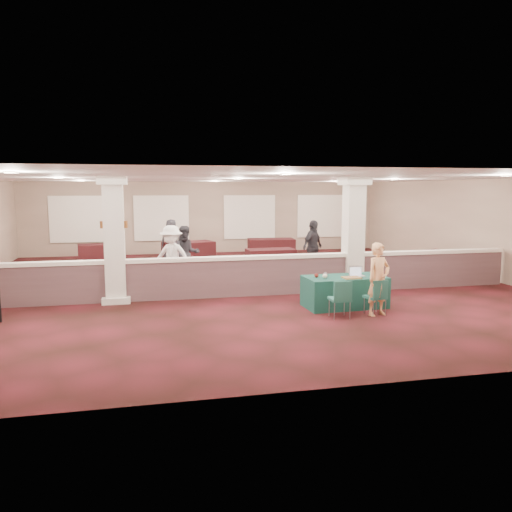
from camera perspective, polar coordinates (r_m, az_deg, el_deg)
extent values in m
plane|color=#451117|center=(15.11, -1.93, -3.36)|extent=(16.00, 16.00, 0.00)
cube|color=#816A59|center=(22.77, -5.70, 4.40)|extent=(16.00, 0.04, 3.20)
cube|color=#816A59|center=(7.24, 9.85, -2.76)|extent=(16.00, 0.04, 3.20)
cube|color=#816A59|center=(18.15, 23.75, 2.95)|extent=(0.04, 16.00, 3.20)
cube|color=white|center=(14.83, -1.99, 8.86)|extent=(16.00, 16.00, 0.02)
cube|color=#52373C|center=(13.57, -0.77, -2.48)|extent=(15.60, 0.20, 1.00)
cube|color=white|center=(13.48, -0.77, -0.18)|extent=(15.60, 0.28, 0.10)
cube|color=silver|center=(13.16, -15.87, 1.74)|extent=(0.50, 0.50, 3.20)
cube|color=silver|center=(13.40, -15.63, -4.74)|extent=(0.70, 0.70, 0.16)
cube|color=silver|center=(13.10, -16.12, 8.28)|extent=(0.72, 0.72, 0.20)
cube|color=silver|center=(14.33, 11.05, 2.36)|extent=(0.50, 0.50, 3.20)
cube|color=silver|center=(14.55, 10.90, -3.61)|extent=(0.70, 0.70, 0.16)
cube|color=silver|center=(14.28, 11.21, 8.37)|extent=(0.72, 0.72, 0.20)
cylinder|color=brown|center=(13.14, -17.16, 3.44)|extent=(0.12, 0.12, 0.18)
cylinder|color=beige|center=(13.14, -17.16, 3.44)|extent=(0.09, 0.09, 0.10)
cylinder|color=brown|center=(13.11, -14.71, 3.52)|extent=(0.12, 0.12, 0.18)
cylinder|color=beige|center=(13.11, -14.71, 3.52)|extent=(0.09, 0.09, 0.10)
cube|color=#103D38|center=(12.51, 10.09, -4.04)|extent=(2.01, 1.06, 0.76)
cube|color=#1B5149|center=(11.91, 13.45, -4.59)|extent=(0.49, 0.49, 0.05)
cube|color=#1B5149|center=(11.72, 14.05, -3.68)|extent=(0.40, 0.12, 0.40)
cylinder|color=gray|center=(11.72, 13.25, -5.87)|extent=(0.03, 0.03, 0.38)
cylinder|color=gray|center=(11.93, 14.58, -5.68)|extent=(0.03, 0.03, 0.38)
cylinder|color=gray|center=(11.99, 12.27, -5.53)|extent=(0.03, 0.03, 0.38)
cylinder|color=gray|center=(12.19, 13.58, -5.35)|extent=(0.03, 0.03, 0.38)
cube|color=#1B5149|center=(11.43, 9.54, -4.89)|extent=(0.45, 0.45, 0.06)
cube|color=#1B5149|center=(11.20, 9.91, -3.92)|extent=(0.42, 0.06, 0.42)
cylinder|color=gray|center=(11.26, 8.95, -6.27)|extent=(0.02, 0.02, 0.40)
cylinder|color=gray|center=(11.38, 10.68, -6.16)|extent=(0.02, 0.02, 0.40)
cylinder|color=gray|center=(11.59, 8.36, -5.85)|extent=(0.02, 0.02, 0.40)
cylinder|color=gray|center=(11.71, 10.05, -5.75)|extent=(0.02, 0.02, 0.40)
imported|color=#EDAA67|center=(11.76, 13.81, -2.60)|extent=(0.69, 0.55, 1.68)
cube|color=black|center=(15.44, -22.16, -2.24)|extent=(2.11, 1.57, 0.77)
cube|color=black|center=(18.31, 1.67, -0.29)|extent=(1.78, 0.95, 0.70)
cube|color=black|center=(17.68, 19.04, -0.84)|extent=(2.20, 1.60, 0.80)
cube|color=black|center=(21.31, -17.50, 0.42)|extent=(1.71, 1.01, 0.66)
cube|color=black|center=(20.11, -7.69, 0.49)|extent=(2.17, 1.56, 0.79)
cube|color=black|center=(21.25, 1.76, 0.93)|extent=(2.01, 1.13, 0.78)
imported|color=black|center=(15.74, -7.99, 0.25)|extent=(0.86, 0.50, 1.75)
imported|color=white|center=(14.72, -9.62, -0.12)|extent=(1.30, 1.01, 1.85)
imported|color=black|center=(17.13, 6.50, 1.02)|extent=(1.16, 1.08, 1.84)
imported|color=black|center=(19.71, -9.63, 1.67)|extent=(0.92, 0.61, 1.73)
cube|color=silver|center=(12.53, 11.53, -2.25)|extent=(0.35, 0.25, 0.02)
cube|color=silver|center=(12.61, 11.30, -1.61)|extent=(0.34, 0.03, 0.23)
cube|color=silver|center=(12.61, 11.31, -1.68)|extent=(0.31, 0.02, 0.20)
cube|color=#B46D1C|center=(12.23, 10.87, -2.44)|extent=(0.43, 0.33, 0.03)
sphere|color=beige|center=(12.11, 7.89, -2.28)|extent=(0.11, 0.11, 0.11)
sphere|color=#5A1812|center=(12.19, 6.93, -2.22)|extent=(0.10, 0.10, 0.10)
sphere|color=#515056|center=(12.36, 7.92, -2.09)|extent=(0.11, 0.11, 0.11)
cube|color=#AD121F|center=(12.48, 13.51, -2.36)|extent=(0.13, 0.04, 0.01)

